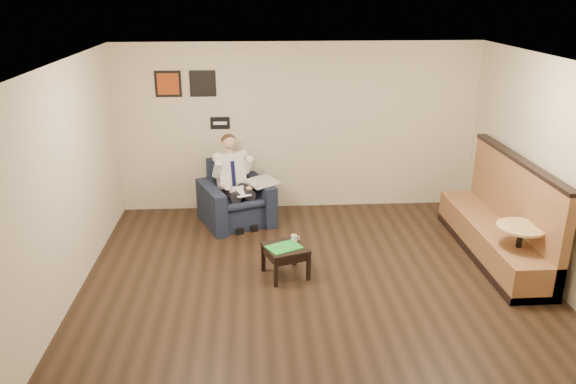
{
  "coord_description": "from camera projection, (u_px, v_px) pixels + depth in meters",
  "views": [
    {
      "loc": [
        -0.77,
        -6.13,
        3.6
      ],
      "look_at": [
        -0.29,
        1.2,
        0.92
      ],
      "focal_mm": 35.0,
      "sensor_mm": 36.0,
      "label": 1
    }
  ],
  "objects": [
    {
      "name": "seated_man",
      "position": [
        238.0,
        185.0,
        8.8
      ],
      "size": [
        0.95,
        1.14,
        1.36
      ],
      "primitive_type": null,
      "rotation": [
        0.0,
        0.0,
        0.37
      ],
      "color": "white",
      "rests_on": "armchair"
    },
    {
      "name": "ceiling",
      "position": [
        322.0,
        66.0,
        6.06
      ],
      "size": [
        6.0,
        6.0,
        0.02
      ],
      "primitive_type": "cube",
      "color": "white",
      "rests_on": "wall_back"
    },
    {
      "name": "wall_front",
      "position": [
        373.0,
        338.0,
        3.73
      ],
      "size": [
        6.0,
        0.02,
        2.8
      ],
      "primitive_type": "cube",
      "color": "beige",
      "rests_on": "ground"
    },
    {
      "name": "cafe_table",
      "position": [
        517.0,
        253.0,
        7.21
      ],
      "size": [
        0.63,
        0.63,
        0.76
      ],
      "primitive_type": "cylinder",
      "rotation": [
        0.0,
        0.0,
        0.03
      ],
      "color": "tan",
      "rests_on": "ground"
    },
    {
      "name": "armchair",
      "position": [
        236.0,
        194.0,
        8.97
      ],
      "size": [
        1.32,
        1.32,
        0.99
      ],
      "primitive_type": "cube",
      "rotation": [
        0.0,
        0.0,
        0.37
      ],
      "color": "black",
      "rests_on": "ground"
    },
    {
      "name": "wall_right",
      "position": [
        568.0,
        182.0,
        6.73
      ],
      "size": [
        0.02,
        6.0,
        2.8
      ],
      "primitive_type": "cube",
      "color": "beige",
      "rests_on": "ground"
    },
    {
      "name": "banquette",
      "position": [
        496.0,
        209.0,
        7.8
      ],
      "size": [
        0.65,
        2.74,
        1.4
      ],
      "primitive_type": "cube",
      "color": "brown",
      "rests_on": "ground"
    },
    {
      "name": "seating_sign",
      "position": [
        220.0,
        123.0,
        9.23
      ],
      "size": [
        0.32,
        0.02,
        0.2
      ],
      "primitive_type": "cube",
      "color": "black",
      "rests_on": "wall_back"
    },
    {
      "name": "art_print_left",
      "position": [
        168.0,
        84.0,
        8.96
      ],
      "size": [
        0.42,
        0.03,
        0.42
      ],
      "primitive_type": "cube",
      "color": "#983912",
      "rests_on": "wall_back"
    },
    {
      "name": "wall_back",
      "position": [
        299.0,
        128.0,
        9.36
      ],
      "size": [
        6.0,
        0.02,
        2.8
      ],
      "primitive_type": "cube",
      "color": "beige",
      "rests_on": "ground"
    },
    {
      "name": "smartphone",
      "position": [
        284.0,
        241.0,
        7.45
      ],
      "size": [
        0.14,
        0.09,
        0.01
      ],
      "primitive_type": "cube",
      "rotation": [
        0.0,
        0.0,
        0.16
      ],
      "color": "black",
      "rests_on": "side_table"
    },
    {
      "name": "art_print_right",
      "position": [
        203.0,
        84.0,
        8.99
      ],
      "size": [
        0.42,
        0.03,
        0.42
      ],
      "primitive_type": "cube",
      "color": "black",
      "rests_on": "wall_back"
    },
    {
      "name": "green_folder",
      "position": [
        284.0,
        247.0,
        7.28
      ],
      "size": [
        0.51,
        0.46,
        0.01
      ],
      "primitive_type": "cube",
      "rotation": [
        0.0,
        0.0,
        0.48
      ],
      "color": "green",
      "rests_on": "side_table"
    },
    {
      "name": "newspaper",
      "position": [
        262.0,
        182.0,
        8.98
      ],
      "size": [
        0.61,
        0.67,
        0.01
      ],
      "primitive_type": "cube",
      "rotation": [
        0.0,
        0.0,
        0.43
      ],
      "color": "silver",
      "rests_on": "armchair"
    },
    {
      "name": "side_table",
      "position": [
        285.0,
        261.0,
        7.38
      ],
      "size": [
        0.65,
        0.65,
        0.42
      ],
      "primitive_type": "cube",
      "rotation": [
        0.0,
        0.0,
        0.34
      ],
      "color": "black",
      "rests_on": "ground"
    },
    {
      "name": "lap_papers",
      "position": [
        241.0,
        192.0,
        8.73
      ],
      "size": [
        0.34,
        0.39,
        0.01
      ],
      "primitive_type": "cube",
      "rotation": [
        0.0,
        0.0,
        0.44
      ],
      "color": "white",
      "rests_on": "seated_man"
    },
    {
      "name": "coffee_mug",
      "position": [
        294.0,
        238.0,
        7.45
      ],
      "size": [
        0.1,
        0.1,
        0.09
      ],
      "primitive_type": "cylinder",
      "rotation": [
        0.0,
        0.0,
        0.34
      ],
      "color": "white",
      "rests_on": "side_table"
    },
    {
      "name": "ground",
      "position": [
        318.0,
        293.0,
        7.02
      ],
      "size": [
        6.0,
        6.0,
        0.0
      ],
      "primitive_type": "plane",
      "color": "black",
      "rests_on": "ground"
    },
    {
      "name": "wall_left",
      "position": [
        57.0,
        193.0,
        6.36
      ],
      "size": [
        0.02,
        6.0,
        2.8
      ],
      "primitive_type": "cube",
      "color": "beige",
      "rests_on": "ground"
    }
  ]
}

